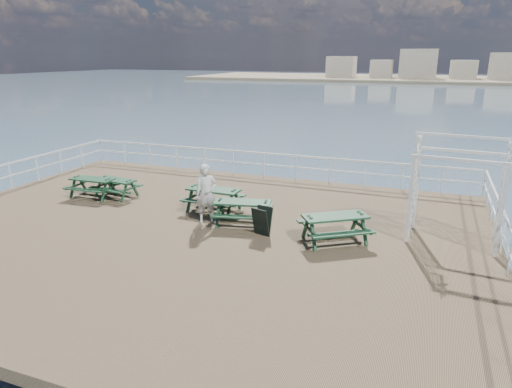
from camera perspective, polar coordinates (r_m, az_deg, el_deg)
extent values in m
cube|color=brown|center=(14.48, -8.33, -4.87)|extent=(18.00, 14.00, 0.30)
plane|color=#40566C|center=(52.61, 13.49, 8.67)|extent=(300.00, 300.00, 0.00)
cube|color=tan|center=(147.08, 24.71, 12.85)|extent=(160.00, 40.00, 0.80)
cube|color=beige|center=(146.18, 10.70, 15.39)|extent=(8.00, 8.00, 6.00)
cube|color=beige|center=(144.48, 15.52, 14.86)|extent=(6.00, 8.00, 5.00)
cube|color=beige|center=(143.78, 19.67, 15.10)|extent=(10.00, 8.00, 8.00)
cube|color=beige|center=(143.92, 24.51, 13.98)|extent=(7.00, 8.00, 5.00)
cube|color=beige|center=(144.88, 29.00, 13.81)|extent=(9.00, 8.00, 7.00)
cylinder|color=brown|center=(23.22, -17.92, -0.23)|extent=(0.36, 0.36, 2.10)
cylinder|color=brown|center=(18.41, 22.02, -5.15)|extent=(0.36, 0.36, 2.10)
cube|color=white|center=(20.13, 0.98, 5.10)|extent=(17.70, 0.07, 0.07)
cube|color=white|center=(20.24, 0.98, 3.72)|extent=(17.70, 0.05, 0.05)
cylinder|color=white|center=(24.63, -18.86, 5.20)|extent=(0.05, 0.05, 1.10)
cube|color=white|center=(12.76, 29.18, -6.66)|extent=(0.05, 13.70, 0.05)
cube|color=#15391C|center=(18.39, -19.81, 1.76)|extent=(1.70, 0.73, 0.06)
cube|color=#15391C|center=(18.88, -18.71, 1.41)|extent=(1.68, 0.32, 0.05)
cube|color=#15391C|center=(18.04, -20.78, 0.49)|extent=(1.68, 0.32, 0.05)
cube|color=#15391C|center=(18.88, -21.40, 1.07)|extent=(0.14, 1.35, 0.06)
cube|color=#15391C|center=(18.05, -17.96, 0.72)|extent=(0.14, 1.35, 0.06)
cube|color=#15391C|center=(19.10, -20.87, 1.16)|extent=(0.10, 0.48, 0.81)
cube|color=#15391C|center=(18.69, -21.91, 0.71)|extent=(0.10, 0.48, 0.81)
cube|color=#15391C|center=(18.28, -17.44, 0.82)|extent=(0.10, 0.48, 0.81)
cube|color=#15391C|center=(17.85, -18.46, 0.34)|extent=(0.10, 0.48, 0.81)
cube|color=#15391C|center=(18.50, -19.67, 0.41)|extent=(1.49, 0.15, 0.06)
cube|color=#15391C|center=(15.78, -5.35, 0.56)|extent=(1.85, 0.76, 0.06)
cube|color=#15391C|center=(16.38, -4.33, 0.13)|extent=(1.84, 0.30, 0.05)
cube|color=#15391C|center=(15.35, -6.36, -1.10)|extent=(1.84, 0.30, 0.05)
cube|color=#15391C|center=(16.22, -7.72, -0.23)|extent=(0.12, 1.48, 0.06)
cube|color=#15391C|center=(15.54, -2.81, -0.86)|extent=(0.12, 1.48, 0.06)
cube|color=#15391C|center=(16.49, -7.19, -0.11)|extent=(0.09, 0.53, 0.89)
cube|color=#15391C|center=(15.99, -8.25, -0.70)|extent=(0.09, 0.53, 0.89)
cube|color=#15391C|center=(15.82, -2.34, -0.72)|extent=(0.09, 0.53, 0.89)
cube|color=#15391C|center=(15.30, -3.29, -1.37)|extent=(0.09, 0.53, 0.89)
cube|color=#15391C|center=(15.92, -5.30, -1.17)|extent=(1.64, 0.12, 0.06)
cube|color=#15391C|center=(13.28, 9.89, -2.80)|extent=(1.94, 1.64, 0.06)
cube|color=#15391C|center=(13.91, 8.84, -3.12)|extent=(1.68, 1.25, 0.05)
cube|color=#15391C|center=(12.85, 10.89, -4.95)|extent=(1.68, 1.25, 0.05)
cube|color=#15391C|center=(13.12, 6.70, -4.39)|extent=(0.90, 1.28, 0.06)
cube|color=#15391C|center=(13.70, 12.81, -3.77)|extent=(0.90, 1.28, 0.06)
cube|color=#15391C|center=(13.40, 6.25, -4.13)|extent=(0.37, 0.49, 0.90)
cube|color=#15391C|center=(12.87, 7.15, -5.09)|extent=(0.37, 0.49, 0.90)
cube|color=#15391C|center=(13.97, 12.25, -3.54)|extent=(0.37, 0.49, 0.90)
cube|color=#15391C|center=(13.46, 13.36, -4.43)|extent=(0.37, 0.49, 0.90)
cube|color=#15391C|center=(13.45, 9.78, -4.82)|extent=(1.41, 0.99, 0.06)
cube|color=#15391C|center=(18.14, -17.15, 1.70)|extent=(1.64, 0.81, 0.05)
cube|color=#15391C|center=(18.57, -15.94, 1.33)|extent=(1.59, 0.42, 0.04)
cube|color=#15391C|center=(17.86, -18.26, 0.51)|extent=(1.59, 0.42, 0.04)
cube|color=#15391C|center=(18.67, -18.51, 1.13)|extent=(0.23, 1.27, 0.05)
cube|color=#15391C|center=(17.76, -15.56, 0.61)|extent=(0.23, 1.27, 0.05)
cube|color=#15391C|center=(18.86, -17.93, 1.20)|extent=(0.13, 0.46, 0.77)
cube|color=#15391C|center=(18.51, -19.08, 0.80)|extent=(0.13, 0.46, 0.77)
cube|color=#15391C|center=(17.96, -14.98, 0.68)|extent=(0.13, 0.46, 0.77)
cube|color=#15391C|center=(17.60, -16.14, 0.25)|extent=(0.13, 0.46, 0.77)
cube|color=#15391C|center=(18.26, -17.03, 0.40)|extent=(1.40, 0.25, 0.05)
cube|color=#15391C|center=(14.45, -1.68, -1.03)|extent=(1.88, 1.06, 0.06)
cube|color=#15391C|center=(15.09, -1.28, -1.38)|extent=(1.79, 0.62, 0.05)
cube|color=#15391C|center=(13.99, -2.09, -2.89)|extent=(1.79, 0.62, 0.05)
cube|color=#15391C|center=(14.69, -4.52, -2.03)|extent=(0.39, 1.41, 0.06)
cube|color=#15391C|center=(14.44, 1.22, -2.32)|extent=(0.39, 1.41, 0.06)
cube|color=#15391C|center=(14.98, -4.26, -1.85)|extent=(0.19, 0.51, 0.86)
cube|color=#15391C|center=(14.43, -4.77, -2.60)|extent=(0.19, 0.51, 0.86)
cube|color=#15391C|center=(14.73, 1.37, -2.12)|extent=(0.19, 0.51, 0.86)
cube|color=#15391C|center=(14.18, 1.07, -2.90)|extent=(0.19, 0.51, 0.86)
cube|color=#15391C|center=(14.61, -1.67, -2.84)|extent=(1.56, 0.42, 0.06)
cube|color=white|center=(13.62, 18.71, -0.79)|extent=(0.10, 0.10, 2.50)
cube|color=white|center=(14.82, 19.41, 0.55)|extent=(0.10, 0.10, 2.50)
cube|color=white|center=(13.56, 28.31, -2.04)|extent=(0.10, 0.10, 2.50)
cube|color=white|center=(14.76, 28.22, -0.60)|extent=(0.10, 0.10, 2.50)
cube|color=white|center=(13.22, 24.15, 3.91)|extent=(2.50, 0.32, 0.08)
cube|color=white|center=(14.45, 24.41, 4.88)|extent=(2.50, 0.32, 0.08)
cube|color=white|center=(13.74, 24.56, 6.57)|extent=(2.50, 0.31, 0.07)
cube|color=black|center=(13.58, 0.55, -3.57)|extent=(0.57, 0.35, 0.88)
cube|color=black|center=(13.72, 0.97, -3.35)|extent=(0.57, 0.35, 0.88)
imported|color=silver|center=(14.66, -6.25, 0.05)|extent=(0.83, 0.75, 1.91)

